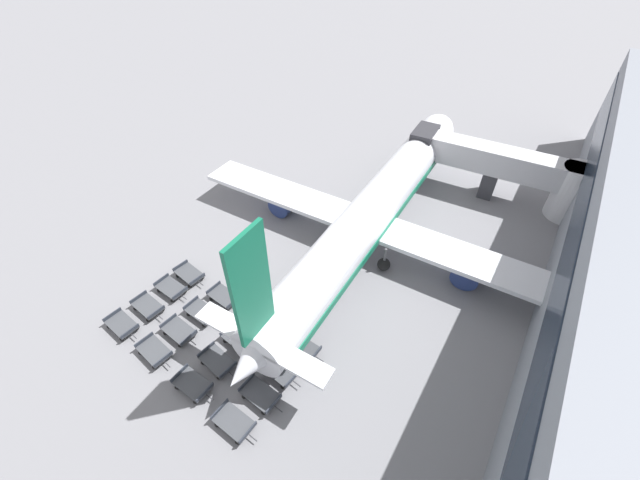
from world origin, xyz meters
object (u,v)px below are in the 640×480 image
at_px(baggage_dolly_row_far_col_b, 224,297).
at_px(baggage_dolly_row_mid_b_col_d, 280,370).
at_px(baggage_dolly_row_mid_b_col_a, 171,288).
at_px(baggage_dolly_row_mid_b_col_c, 239,339).
at_px(baggage_dolly_row_near_col_a, 122,325).
at_px(baggage_dolly_row_mid_a_col_d, 260,394).
at_px(baggage_dolly_row_near_col_d, 234,422).
at_px(airplane, 372,212).
at_px(baggage_dolly_row_near_col_c, 193,384).
at_px(baggage_dolly_row_mid_a_col_a, 148,307).
at_px(baggage_dolly_row_far_col_d, 302,348).
at_px(baggage_dolly_row_mid_a_col_b, 179,331).
at_px(baggage_dolly_row_far_col_c, 260,321).
at_px(baggage_dolly_row_far_col_a, 189,274).
at_px(baggage_dolly_row_near_col_b, 154,351).
at_px(baggage_dolly_row_mid_b_col_b, 202,312).
at_px(baggage_dolly_row_mid_a_col_c, 217,361).

bearing_deg(baggage_dolly_row_far_col_b, baggage_dolly_row_mid_b_col_d, -19.60).
distance_m(baggage_dolly_row_mid_b_col_a, baggage_dolly_row_mid_b_col_c, 8.64).
distance_m(baggage_dolly_row_near_col_a, baggage_dolly_row_mid_a_col_d, 13.32).
bearing_deg(baggage_dolly_row_mid_b_col_a, baggage_dolly_row_near_col_d, -24.55).
xyz_separation_m(airplane, baggage_dolly_row_near_col_c, (-3.18, -21.23, -2.99)).
distance_m(airplane, baggage_dolly_row_mid_a_col_a, 21.89).
height_order(baggage_dolly_row_mid_b_col_a, baggage_dolly_row_far_col_d, same).
bearing_deg(baggage_dolly_row_mid_a_col_a, baggage_dolly_row_far_col_d, 16.06).
bearing_deg(baggage_dolly_row_mid_b_col_c, baggage_dolly_row_far_col_d, 24.01).
bearing_deg(baggage_dolly_row_mid_a_col_b, baggage_dolly_row_far_col_c, 41.84).
xyz_separation_m(baggage_dolly_row_mid_b_col_c, baggage_dolly_row_far_col_a, (-8.53, 2.77, 0.00)).
relative_size(baggage_dolly_row_mid_b_col_a, baggage_dolly_row_far_col_c, 0.99).
height_order(baggage_dolly_row_near_col_d, baggage_dolly_row_far_col_c, same).
bearing_deg(baggage_dolly_row_mid_b_col_a, baggage_dolly_row_far_col_a, 87.91).
distance_m(airplane, baggage_dolly_row_mid_b_col_c, 17.07).
xyz_separation_m(baggage_dolly_row_mid_a_col_d, baggage_dolly_row_far_col_c, (-4.07, 4.88, 0.00)).
height_order(baggage_dolly_row_near_col_c, baggage_dolly_row_mid_b_col_a, same).
bearing_deg(baggage_dolly_row_mid_a_col_a, airplane, 57.71).
relative_size(airplane, baggage_dolly_row_mid_a_col_d, 12.28).
relative_size(airplane, baggage_dolly_row_far_col_d, 12.36).
relative_size(baggage_dolly_row_mid_a_col_d, baggage_dolly_row_far_col_d, 1.01).
height_order(baggage_dolly_row_near_col_b, baggage_dolly_row_far_col_c, same).
xyz_separation_m(baggage_dolly_row_mid_b_col_a, baggage_dolly_row_far_col_a, (0.08, 2.07, 0.00)).
xyz_separation_m(baggage_dolly_row_near_col_a, baggage_dolly_row_mid_b_col_c, (8.95, 4.17, 0.00)).
bearing_deg(baggage_dolly_row_mid_b_col_b, baggage_dolly_row_mid_b_col_c, -3.85).
height_order(baggage_dolly_row_near_col_a, baggage_dolly_row_mid_b_col_b, same).
distance_m(baggage_dolly_row_mid_a_col_a, baggage_dolly_row_mid_a_col_b, 4.11).
distance_m(baggage_dolly_row_near_col_c, baggage_dolly_row_mid_a_col_c, 2.32).
distance_m(baggage_dolly_row_mid_a_col_b, baggage_dolly_row_mid_a_col_c, 4.51).
relative_size(baggage_dolly_row_far_col_a, baggage_dolly_row_far_col_b, 1.01).
distance_m(baggage_dolly_row_mid_a_col_c, baggage_dolly_row_mid_a_col_d, 4.37).
bearing_deg(baggage_dolly_row_mid_a_col_a, baggage_dolly_row_mid_b_col_b, 25.96).
relative_size(airplane, baggage_dolly_row_mid_b_col_c, 12.21).
bearing_deg(baggage_dolly_row_near_col_d, baggage_dolly_row_mid_b_col_c, 128.50).
height_order(baggage_dolly_row_near_col_b, baggage_dolly_row_far_col_d, same).
distance_m(baggage_dolly_row_near_col_a, baggage_dolly_row_mid_a_col_a, 2.41).
bearing_deg(baggage_dolly_row_near_col_c, baggage_dolly_row_mid_a_col_d, 24.16).
height_order(airplane, baggage_dolly_row_near_col_a, airplane).
bearing_deg(baggage_dolly_row_near_col_c, airplane, 81.48).
height_order(baggage_dolly_row_near_col_c, baggage_dolly_row_far_col_a, same).
relative_size(airplane, baggage_dolly_row_near_col_d, 12.35).
bearing_deg(baggage_dolly_row_mid_b_col_a, baggage_dolly_row_far_col_b, 21.85).
relative_size(baggage_dolly_row_near_col_a, baggage_dolly_row_mid_a_col_d, 1.00).
distance_m(baggage_dolly_row_mid_a_col_a, baggage_dolly_row_mid_b_col_d, 13.04).
bearing_deg(baggage_dolly_row_far_col_a, baggage_dolly_row_mid_b_col_b, -31.01).
height_order(baggage_dolly_row_near_col_c, baggage_dolly_row_mid_a_col_d, same).
relative_size(baggage_dolly_row_mid_b_col_c, baggage_dolly_row_far_col_a, 1.00).
xyz_separation_m(baggage_dolly_row_mid_a_col_a, baggage_dolly_row_mid_a_col_d, (12.96, -0.86, 0.00)).
bearing_deg(airplane, baggage_dolly_row_far_col_b, -116.26).
height_order(airplane, baggage_dolly_row_mid_b_col_a, airplane).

